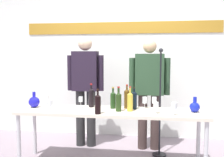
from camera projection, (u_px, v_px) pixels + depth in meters
The scene contains 22 objects.
back_wall at pixel (121, 52), 4.55m from camera, with size 4.85×0.11×3.00m.
display_table at pixel (110, 115), 3.31m from camera, with size 2.42×0.56×0.73m.
decanter_blue_left at pixel (34, 102), 3.49m from camera, with size 0.15×0.15×0.21m.
decanter_blue_right at pixel (195, 107), 3.19m from camera, with size 0.13×0.13×0.19m.
presenter_left at pixel (85, 84), 4.02m from camera, with size 0.58×0.22×1.73m.
presenter_right at pixel (149, 87), 3.89m from camera, with size 0.62×0.22×1.68m.
wine_bottle_0 at pixel (127, 98), 3.42m from camera, with size 0.08×0.08×0.32m.
wine_bottle_1 at pixel (119, 101), 3.24m from camera, with size 0.07×0.07×0.32m.
wine_bottle_2 at pixel (91, 97), 3.50m from camera, with size 0.07×0.07×0.32m.
wine_bottle_3 at pixel (113, 99), 3.42m from camera, with size 0.07×0.07×0.29m.
wine_bottle_4 at pixel (98, 103), 3.09m from camera, with size 0.07×0.07×0.31m.
wine_bottle_5 at pixel (130, 101), 3.25m from camera, with size 0.07×0.07×0.32m.
wine_bottle_6 at pixel (134, 100), 3.38m from camera, with size 0.07×0.07×0.29m.
wine_glass_left_0 at pixel (81, 100), 3.46m from camera, with size 0.06×0.06×0.15m.
wine_glass_left_1 at pixel (47, 102), 3.37m from camera, with size 0.06×0.06×0.14m.
wine_glass_left_2 at pixel (47, 98), 3.59m from camera, with size 0.06×0.06×0.15m.
wine_glass_left_3 at pixel (50, 103), 3.22m from camera, with size 0.06×0.06×0.15m.
wine_glass_right_0 at pixel (145, 100), 3.42m from camera, with size 0.06×0.06×0.16m.
wine_glass_right_1 at pixel (156, 105), 3.11m from camera, with size 0.07×0.07×0.14m.
wine_glass_right_2 at pixel (174, 106), 3.01m from camera, with size 0.07×0.07×0.16m.
wine_glass_right_3 at pixel (154, 100), 3.41m from camera, with size 0.06×0.06×0.16m.
microphone_stand at pixel (160, 120), 3.65m from camera, with size 0.20×0.20×1.54m.
Camera 1 is at (0.48, -3.22, 1.44)m, focal length 41.11 mm.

